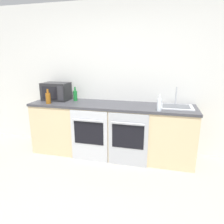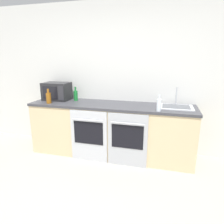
# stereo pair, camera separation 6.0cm
# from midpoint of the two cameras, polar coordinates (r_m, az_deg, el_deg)

# --- Properties ---
(wall_back) EXTENTS (10.00, 0.06, 2.60)m
(wall_back) POSITION_cam_midpoint_polar(r_m,az_deg,el_deg) (3.64, 1.63, 9.52)
(wall_back) COLOR silver
(wall_back) RESTS_ON ground_plane
(counter_back) EXTENTS (2.77, 0.68, 0.91)m
(counter_back) POSITION_cam_midpoint_polar(r_m,az_deg,el_deg) (3.49, 0.17, -5.01)
(counter_back) COLOR #D1B789
(counter_back) RESTS_ON ground_plane
(oven_left) EXTENTS (0.61, 0.06, 0.86)m
(oven_left) POSITION_cam_midpoint_polar(r_m,az_deg,el_deg) (3.27, -6.11, -6.86)
(oven_left) COLOR #B7BABF
(oven_left) RESTS_ON ground_plane
(oven_right) EXTENTS (0.61, 0.06, 0.86)m
(oven_right) POSITION_cam_midpoint_polar(r_m,az_deg,el_deg) (3.11, 4.97, -8.01)
(oven_right) COLOR #A8AAAF
(oven_right) RESTS_ON ground_plane
(microwave) EXTENTS (0.47, 0.33, 0.32)m
(microwave) POSITION_cam_midpoint_polar(r_m,az_deg,el_deg) (3.81, -15.05, 5.73)
(microwave) COLOR #232326
(microwave) RESTS_ON counter_back
(bottle_amber) EXTENTS (0.08, 0.08, 0.25)m
(bottle_amber) POSITION_cam_midpoint_polar(r_m,az_deg,el_deg) (3.56, -17.21, 3.93)
(bottle_amber) COLOR #8C5114
(bottle_amber) RESTS_ON counter_back
(bottle_green) EXTENTS (0.07, 0.07, 0.25)m
(bottle_green) POSITION_cam_midpoint_polar(r_m,az_deg,el_deg) (3.68, -9.88, 4.75)
(bottle_green) COLOR #19722D
(bottle_green) RESTS_ON counter_back
(bottle_clear) EXTENTS (0.07, 0.07, 0.24)m
(bottle_clear) POSITION_cam_midpoint_polar(r_m,az_deg,el_deg) (2.98, 13.83, 2.04)
(bottle_clear) COLOR silver
(bottle_clear) RESTS_ON counter_back
(sink) EXTENTS (0.52, 0.40, 0.30)m
(sink) POSITION_cam_midpoint_polar(r_m,az_deg,el_deg) (3.30, 18.31, 1.52)
(sink) COLOR #B7BABF
(sink) RESTS_ON counter_back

